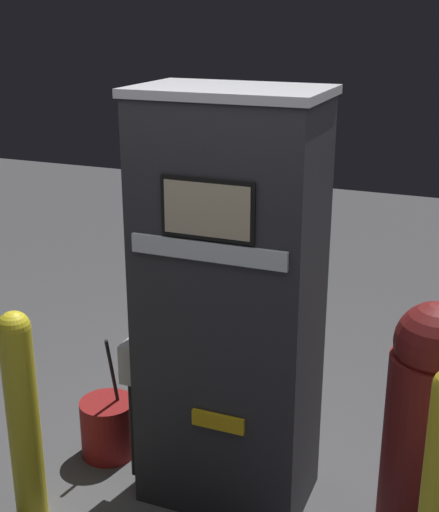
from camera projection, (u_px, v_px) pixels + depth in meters
The scene contains 4 objects.
gas_pump at pixel (229, 308), 3.40m from camera, with size 0.92×0.56×2.07m.
safety_bollard at pixel (23, 413), 3.37m from camera, with size 0.15×0.15×1.10m.
trash_bin at pixel (428, 419), 3.27m from camera, with size 0.40×0.40×1.18m.
squeegee_bucket at pixel (108, 427), 3.99m from camera, with size 0.31×0.31×0.73m.
Camera 1 is at (1.13, -2.66, 2.38)m, focal length 50.00 mm.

